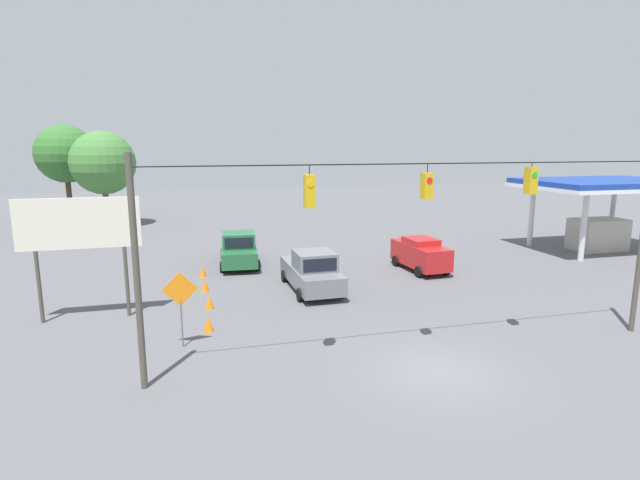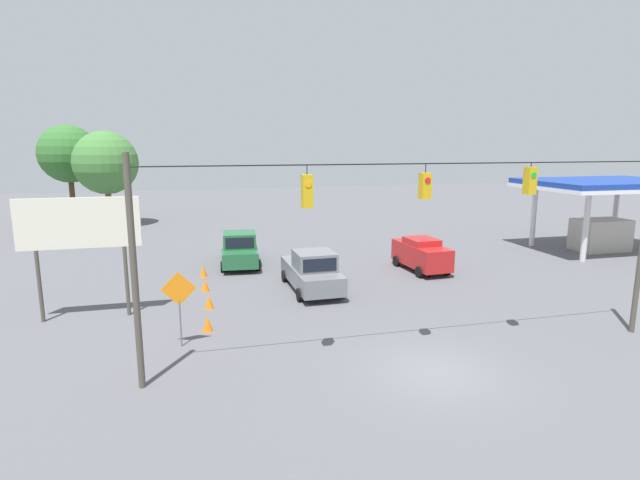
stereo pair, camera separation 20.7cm
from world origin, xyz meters
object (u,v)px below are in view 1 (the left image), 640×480
object	(u,v)px
traffic_cone_second	(209,302)
tree_horizon_left	(65,154)
roadside_billboard	(79,230)
tree_horizon_right	(103,163)
sedan_red_oncoming_far	(420,254)
gas_station	(601,199)
work_zone_sign	(180,295)
overhead_signal_span	(424,229)
traffic_cone_third	(205,285)
traffic_cone_fourth	(203,271)
traffic_cone_nearest	(208,324)
pickup_truck_green_withflow_far	(239,249)
pickup_truck_grey_withflow_mid	(312,272)

from	to	relation	value
traffic_cone_second	tree_horizon_left	size ratio (longest dim) A/B	0.07
roadside_billboard	tree_horizon_right	size ratio (longest dim) A/B	0.61
sedan_red_oncoming_far	traffic_cone_second	distance (m)	12.99
gas_station	work_zone_sign	distance (m)	29.97
overhead_signal_span	tree_horizon_right	world-z (taller)	tree_horizon_right
traffic_cone_third	work_zone_sign	world-z (taller)	work_zone_sign
work_zone_sign	gas_station	bearing A→B (deg)	-160.05
overhead_signal_span	traffic_cone_fourth	distance (m)	15.26
overhead_signal_span	traffic_cone_nearest	size ratio (longest dim) A/B	29.78
pickup_truck_green_withflow_far	traffic_cone_nearest	distance (m)	11.15
overhead_signal_span	traffic_cone_second	xyz separation A→B (m)	(6.91, -7.13, -4.21)
overhead_signal_span	tree_horizon_left	world-z (taller)	tree_horizon_left
tree_horizon_right	work_zone_sign	bearing A→B (deg)	102.57
gas_station	roadside_billboard	bearing A→B (deg)	10.70
pickup_truck_green_withflow_far	work_zone_sign	bearing A→B (deg)	74.81
traffic_cone_nearest	roadside_billboard	size ratio (longest dim) A/B	0.12
traffic_cone_fourth	traffic_cone_nearest	bearing A→B (deg)	89.60
pickup_truck_green_withflow_far	gas_station	world-z (taller)	gas_station
overhead_signal_span	pickup_truck_green_withflow_far	bearing A→B (deg)	-72.60
pickup_truck_green_withflow_far	traffic_cone_second	world-z (taller)	pickup_truck_green_withflow_far
tree_horizon_right	traffic_cone_nearest	bearing A→B (deg)	105.00
work_zone_sign	tree_horizon_left	bearing A→B (deg)	-72.83
traffic_cone_second	traffic_cone_third	size ratio (longest dim) A/B	1.00
traffic_cone_second	tree_horizon_right	distance (m)	27.35
sedan_red_oncoming_far	traffic_cone_third	world-z (taller)	sedan_red_oncoming_far
tree_horizon_right	sedan_red_oncoming_far	bearing A→B (deg)	132.87
traffic_cone_third	traffic_cone_second	bearing A→B (deg)	91.96
tree_horizon_left	gas_station	bearing A→B (deg)	148.48
pickup_truck_grey_withflow_mid	traffic_cone_third	size ratio (longest dim) A/B	8.86
pickup_truck_grey_withflow_mid	roadside_billboard	size ratio (longest dim) A/B	1.07
traffic_cone_second	work_zone_sign	distance (m)	4.64
traffic_cone_second	work_zone_sign	bearing A→B (deg)	74.59
pickup_truck_green_withflow_far	tree_horizon_right	xyz separation A→B (m)	(9.97, -17.62, 4.71)
overhead_signal_span	traffic_cone_fourth	size ratio (longest dim) A/B	29.78
sedan_red_oncoming_far	work_zone_sign	distance (m)	15.78
overhead_signal_span	gas_station	distance (m)	24.03
overhead_signal_span	pickup_truck_grey_withflow_mid	xyz separation A→B (m)	(1.71, -8.76, -3.55)
traffic_cone_nearest	traffic_cone_fourth	bearing A→B (deg)	-90.40
pickup_truck_green_withflow_far	work_zone_sign	distance (m)	12.68
roadside_billboard	sedan_red_oncoming_far	bearing A→B (deg)	-167.22
sedan_red_oncoming_far	traffic_cone_third	distance (m)	12.52
work_zone_sign	tree_horizon_left	xyz separation A→B (m)	(10.47, -33.89, 4.41)
traffic_cone_third	work_zone_sign	xyz separation A→B (m)	(1.05, 7.02, 1.67)
traffic_cone_third	tree_horizon_right	bearing A→B (deg)	-71.33
pickup_truck_green_withflow_far	roadside_billboard	distance (m)	11.24
roadside_billboard	work_zone_sign	bearing A→B (deg)	133.82
traffic_cone_fourth	work_zone_sign	distance (m)	10.12
overhead_signal_span	work_zone_sign	bearing A→B (deg)	-20.15
tree_horizon_left	tree_horizon_right	world-z (taller)	tree_horizon_left
traffic_cone_second	tree_horizon_right	world-z (taller)	tree_horizon_right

